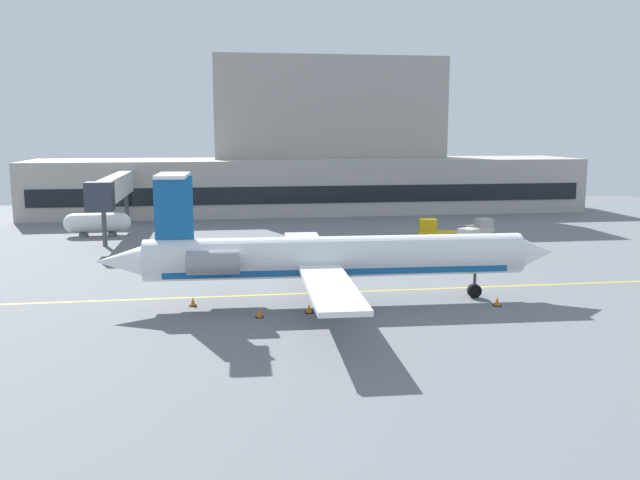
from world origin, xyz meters
The scene contains 12 objects.
ground centered at (0.00, 0.00, -0.05)m, with size 120.00×120.00×0.11m.
terminal_building centered at (6.14, 47.38, 7.18)m, with size 71.53×13.86×20.29m.
jet_bridge_west centered at (-17.62, 29.04, 4.77)m, with size 2.40×20.43×6.15m.
regional_jet centered at (-0.28, -1.32, 2.88)m, with size 28.97×24.11×8.18m.
baggage_tug centered at (19.78, 23.58, 0.82)m, with size 2.43×3.49×1.76m.
pushback_tractor centered at (14.40, 14.30, 0.98)m, with size 3.34×3.83×2.19m.
belt_loader centered at (13.98, 21.16, 0.97)m, with size 4.26×2.48×2.12m.
fuel_tank centered at (-19.37, 28.95, 1.32)m, with size 6.70×2.18×2.34m.
safety_cone_alpha centered at (9.88, -3.85, 0.25)m, with size 0.47×0.47×0.55m.
safety_cone_bravo centered at (-1.86, -3.73, 0.25)m, with size 0.47×0.47×0.55m.
safety_cone_charlie centered at (-8.76, -1.05, 0.25)m, with size 0.47×0.47×0.55m.
safety_cone_delta centered at (-4.85, -4.26, 0.25)m, with size 0.47×0.47×0.55m.
Camera 1 is at (-7.07, -42.36, 10.79)m, focal length 37.93 mm.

